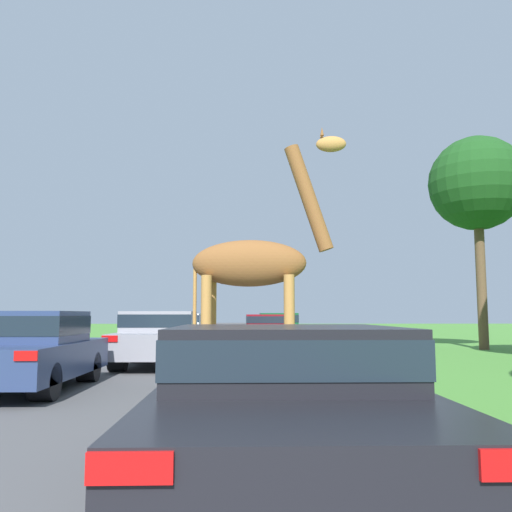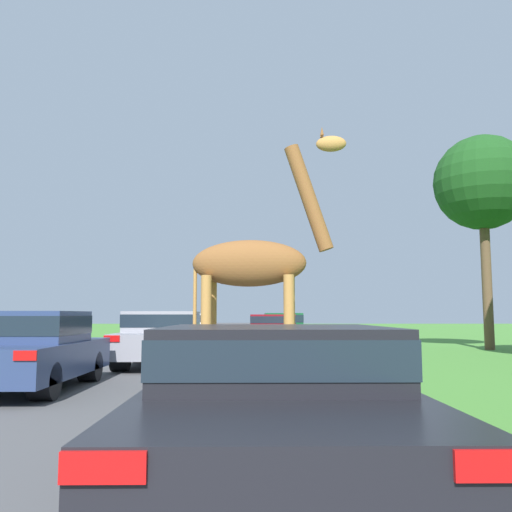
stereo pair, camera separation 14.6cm
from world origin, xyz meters
TOP-DOWN VIEW (x-y plane):
  - road at (0.00, 30.00)m, footprint 7.55×120.00m
  - giraffe_near_road at (1.31, 9.83)m, footprint 2.90×0.99m
  - car_lead_maroon at (1.39, 4.46)m, footprint 1.99×4.45m
  - car_queue_right at (-2.76, 9.83)m, footprint 1.84×4.13m
  - car_queue_left at (-1.07, 14.23)m, footprint 1.99×4.04m
  - car_far_ahead at (2.05, 20.04)m, footprint 1.77×4.35m
  - car_verge_right at (2.80, 25.15)m, footprint 1.87×4.27m
  - car_rear_follower at (-1.86, 28.15)m, footprint 1.82×4.07m
  - tree_left_edge at (10.42, 20.70)m, footprint 3.74×3.74m

SIDE VIEW (x-z plane):
  - road at x=0.00m, z-range 0.00..0.00m
  - car_lead_maroon at x=1.39m, z-range 0.05..1.29m
  - car_far_ahead at x=2.05m, z-range 0.06..1.40m
  - car_queue_right at x=-2.76m, z-range 0.04..1.44m
  - car_rear_follower at x=-1.86m, z-range 0.04..1.44m
  - car_verge_right at x=2.80m, z-range 0.05..1.46m
  - car_queue_left at x=-1.07m, z-range 0.05..1.47m
  - giraffe_near_road at x=1.31m, z-range -0.22..4.60m
  - tree_left_edge at x=10.42m, z-range 2.27..10.67m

